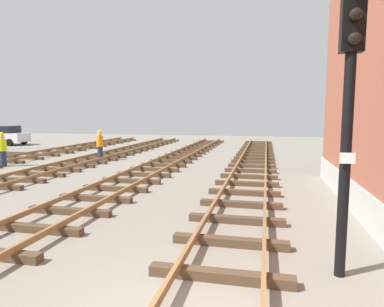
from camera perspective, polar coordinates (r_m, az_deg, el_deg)
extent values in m
cube|color=#4C3826|center=(6.13, 4.84, -19.91)|extent=(2.50, 0.24, 0.18)
cube|color=#4C3826|center=(7.55, 6.47, -14.65)|extent=(2.50, 0.24, 0.18)
cube|color=#4C3826|center=(9.02, 7.53, -11.06)|extent=(2.50, 0.24, 0.18)
cube|color=#4C3826|center=(10.51, 8.27, -8.49)|extent=(2.50, 0.24, 0.18)
cube|color=#4C3826|center=(12.03, 8.83, -6.56)|extent=(2.50, 0.24, 0.18)
cube|color=#4C3826|center=(13.55, 9.25, -5.06)|extent=(2.50, 0.24, 0.18)
cube|color=#4C3826|center=(15.08, 9.59, -3.87)|extent=(2.50, 0.24, 0.18)
cube|color=#4C3826|center=(16.62, 9.86, -2.90)|extent=(2.50, 0.24, 0.18)
cube|color=#4C3826|center=(18.16, 10.09, -2.09)|extent=(2.50, 0.24, 0.18)
cube|color=#4C3826|center=(19.71, 10.28, -1.41)|extent=(2.50, 0.24, 0.18)
cube|color=#4C3826|center=(21.26, 10.45, -0.82)|extent=(2.50, 0.24, 0.18)
cube|color=#4C3826|center=(22.81, 10.59, -0.32)|extent=(2.50, 0.24, 0.18)
cube|color=#4C3826|center=(24.36, 10.71, 0.12)|extent=(2.50, 0.24, 0.18)
cube|color=#4C3826|center=(25.91, 10.82, 0.50)|extent=(2.50, 0.24, 0.18)
cube|color=#4C3826|center=(27.47, 10.91, 0.85)|extent=(2.50, 0.24, 0.18)
cube|color=#4C3826|center=(29.02, 11.00, 1.15)|extent=(2.50, 0.24, 0.18)
cube|color=#4C3826|center=(30.58, 11.08, 1.43)|extent=(2.50, 0.24, 0.18)
cube|color=#4C3826|center=(32.14, 11.15, 1.68)|extent=(2.50, 0.24, 0.18)
cube|color=#4C3826|center=(33.70, 11.21, 1.90)|extent=(2.50, 0.24, 0.18)
cube|color=#4C3826|center=(9.14, -25.08, -11.41)|extent=(2.50, 0.24, 0.18)
cube|color=#4C3826|center=(10.30, -19.99, -9.15)|extent=(2.50, 0.24, 0.18)
cube|color=#4C3826|center=(11.54, -16.01, -7.32)|extent=(2.50, 0.24, 0.18)
cube|color=#4C3826|center=(12.82, -12.84, -5.82)|extent=(2.50, 0.24, 0.18)
cube|color=#4C3826|center=(14.15, -10.27, -4.58)|extent=(2.50, 0.24, 0.18)
cube|color=#4C3826|center=(15.51, -8.15, -3.55)|extent=(2.50, 0.24, 0.18)
cube|color=#4C3826|center=(16.89, -6.38, -2.69)|extent=(2.50, 0.24, 0.18)
cube|color=#4C3826|center=(18.29, -4.88, -1.95)|extent=(2.50, 0.24, 0.18)
cube|color=#4C3826|center=(19.70, -3.59, -1.32)|extent=(2.50, 0.24, 0.18)
cube|color=#4C3826|center=(21.12, -2.48, -0.77)|extent=(2.50, 0.24, 0.18)
cube|color=#4C3826|center=(22.54, -1.51, -0.29)|extent=(2.50, 0.24, 0.18)
cube|color=#4C3826|center=(23.98, -0.65, 0.13)|extent=(2.50, 0.24, 0.18)
cube|color=#4C3826|center=(25.42, 0.11, 0.51)|extent=(2.50, 0.24, 0.18)
cube|color=#4C3826|center=(26.87, 0.78, 0.84)|extent=(2.50, 0.24, 0.18)
cube|color=#4C3826|center=(28.32, 1.39, 1.14)|extent=(2.50, 0.24, 0.18)
cube|color=#4C3826|center=(29.78, 1.94, 1.41)|extent=(2.50, 0.24, 0.18)
cube|color=#4C3826|center=(31.23, 2.44, 1.65)|extent=(2.50, 0.24, 0.18)
cube|color=#4C3826|center=(32.69, 2.89, 1.88)|extent=(2.50, 0.24, 0.18)
cube|color=#4C3826|center=(34.16, 3.31, 2.08)|extent=(2.50, 0.24, 0.18)
cube|color=#4C3826|center=(15.92, -27.25, -3.97)|extent=(2.50, 0.24, 0.18)
cube|color=#4C3826|center=(16.96, -24.34, -3.21)|extent=(2.50, 0.24, 0.18)
cube|color=#4C3826|center=(18.05, -21.77, -2.52)|extent=(2.50, 0.24, 0.18)
cube|color=#4C3826|center=(19.17, -19.50, -1.91)|extent=(2.50, 0.24, 0.18)
cube|color=#4C3826|center=(20.32, -17.49, -1.37)|extent=(2.50, 0.24, 0.18)
cube|color=#4C3826|center=(21.49, -15.69, -0.88)|extent=(2.50, 0.24, 0.18)
cube|color=#4C3826|center=(22.69, -14.09, -0.45)|extent=(2.50, 0.24, 0.18)
cube|color=#4C3826|center=(23.90, -12.64, -0.05)|extent=(2.50, 0.24, 0.18)
cube|color=#4C3826|center=(25.12, -11.33, 0.30)|extent=(2.50, 0.24, 0.18)
cube|color=#4C3826|center=(26.36, -10.15, 0.62)|extent=(2.50, 0.24, 0.18)
cube|color=#4C3826|center=(27.61, -9.07, 0.91)|extent=(2.50, 0.24, 0.18)
cube|color=#4C3826|center=(28.87, -8.09, 1.18)|extent=(2.50, 0.24, 0.18)
cube|color=#4C3826|center=(30.13, -7.19, 1.42)|extent=(2.50, 0.24, 0.18)
cube|color=#4C3826|center=(31.41, -6.36, 1.65)|extent=(2.50, 0.24, 0.18)
cube|color=#4C3826|center=(32.69, -5.60, 1.85)|extent=(2.50, 0.24, 0.18)
cube|color=#4C3826|center=(33.98, -4.89, 2.04)|extent=(2.50, 0.24, 0.18)
cube|color=#4C3826|center=(35.27, -4.24, 2.22)|extent=(2.50, 0.24, 0.18)
cube|color=#4C3826|center=(22.38, -29.07, -1.19)|extent=(2.50, 0.24, 0.18)
cube|color=#4C3826|center=(23.66, -26.37, -0.66)|extent=(2.50, 0.24, 0.18)
cube|color=#4C3826|center=(24.99, -23.94, -0.18)|extent=(2.50, 0.24, 0.18)
cube|color=#4C3826|center=(26.37, -21.77, 0.25)|extent=(2.50, 0.24, 0.18)
cube|color=#4C3826|center=(27.77, -19.81, 0.63)|extent=(2.50, 0.24, 0.18)
cube|color=#4C3826|center=(29.21, -18.05, 0.98)|extent=(2.50, 0.24, 0.18)
cube|color=#4C3826|center=(30.68, -16.45, 1.29)|extent=(2.50, 0.24, 0.18)
cube|color=#4C3826|center=(32.16, -15.00, 1.58)|extent=(2.50, 0.24, 0.18)
cube|color=#4C3826|center=(33.67, -13.67, 1.84)|extent=(2.50, 0.24, 0.18)
cube|color=#4C3826|center=(35.19, -12.46, 2.07)|extent=(2.50, 0.24, 0.18)
cube|color=#4C3826|center=(36.73, -11.35, 2.29)|extent=(2.50, 0.24, 0.18)
cylinder|color=black|center=(6.28, 24.46, -2.30)|extent=(0.18, 0.18, 3.83)
cube|color=black|center=(6.41, 25.59, 20.04)|extent=(0.36, 0.24, 1.10)
sphere|color=black|center=(6.24, 25.98, 20.41)|extent=(0.20, 0.20, 0.20)
sphere|color=black|center=(6.15, 25.80, 17.11)|extent=(0.20, 0.20, 0.20)
cube|color=white|center=(6.12, 24.81, -0.73)|extent=(0.24, 0.03, 0.18)
cube|color=silver|center=(35.42, -29.15, 2.43)|extent=(4.20, 1.80, 0.80)
cube|color=#1E232D|center=(35.38, -29.22, 3.59)|extent=(2.31, 1.66, 0.64)
cylinder|color=black|center=(35.29, -26.57, 1.91)|extent=(0.64, 0.24, 0.64)
cylinder|color=black|center=(33.91, -28.47, 1.64)|extent=(0.64, 0.24, 0.64)
cylinder|color=black|center=(36.98, -29.71, 1.92)|extent=(0.64, 0.24, 0.64)
cylinder|color=#262D4C|center=(21.30, -15.27, -0.03)|extent=(0.32, 0.32, 0.85)
cylinder|color=orange|center=(21.23, -15.33, 1.98)|extent=(0.40, 0.40, 0.65)
sphere|color=tan|center=(21.20, -15.37, 3.18)|extent=(0.24, 0.24, 0.24)
sphere|color=yellow|center=(21.20, -15.38, 3.56)|extent=(0.22, 0.22, 0.22)
cylinder|color=#262D4C|center=(20.87, -29.30, -0.78)|extent=(0.32, 0.32, 0.85)
cylinder|color=yellow|center=(20.80, -29.42, 1.26)|extent=(0.40, 0.40, 0.65)
sphere|color=tan|center=(20.77, -29.49, 2.49)|extent=(0.24, 0.24, 0.24)
sphere|color=yellow|center=(20.76, -29.51, 2.87)|extent=(0.22, 0.22, 0.22)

